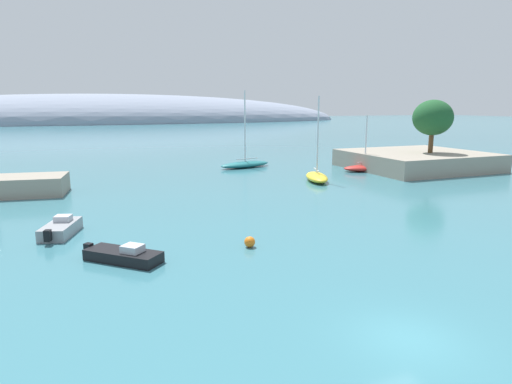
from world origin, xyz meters
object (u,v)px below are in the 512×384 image
object	(u,v)px
sailboat_yellow_near_shore	(317,176)
motorboat_grey_outer	(61,228)
mooring_buoy_orange	(250,242)
sailboat_red_outer_mooring	(365,168)
sailboat_teal_mid_mooring	(245,164)
motorboat_black_alongside_breakwater	(123,255)
tree_clump_shore	(433,118)

from	to	relation	value
sailboat_yellow_near_shore	motorboat_grey_outer	size ratio (longest dim) A/B	2.18
sailboat_yellow_near_shore	mooring_buoy_orange	distance (m)	24.71
sailboat_red_outer_mooring	mooring_buoy_orange	size ratio (longest dim) A/B	10.81
sailboat_teal_mid_mooring	motorboat_black_alongside_breakwater	size ratio (longest dim) A/B	2.49
sailboat_yellow_near_shore	mooring_buoy_orange	xyz separation A→B (m)	(-15.53, -19.22, -0.23)
motorboat_grey_outer	tree_clump_shore	bearing A→B (deg)	-54.26
sailboat_red_outer_mooring	motorboat_grey_outer	size ratio (longest dim) A/B	1.66
tree_clump_shore	motorboat_grey_outer	size ratio (longest dim) A/B	1.59
motorboat_black_alongside_breakwater	tree_clump_shore	bearing A→B (deg)	70.99
sailboat_red_outer_mooring	mooring_buoy_orange	distance (m)	34.32
tree_clump_shore	sailboat_red_outer_mooring	xyz separation A→B (m)	(-8.71, 2.13, -6.38)
sailboat_yellow_near_shore	motorboat_grey_outer	world-z (taller)	sailboat_yellow_near_shore
sailboat_teal_mid_mooring	mooring_buoy_orange	xyz separation A→B (m)	(-11.88, -32.74, -0.20)
sailboat_teal_mid_mooring	motorboat_grey_outer	bearing A→B (deg)	34.76
sailboat_red_outer_mooring	motorboat_black_alongside_breakwater	world-z (taller)	sailboat_red_outer_mooring
tree_clump_shore	motorboat_grey_outer	world-z (taller)	tree_clump_shore
sailboat_red_outer_mooring	sailboat_yellow_near_shore	bearing A→B (deg)	39.01
mooring_buoy_orange	tree_clump_shore	bearing A→B (deg)	32.31
sailboat_yellow_near_shore	sailboat_red_outer_mooring	bearing A→B (deg)	132.64
sailboat_yellow_near_shore	motorboat_black_alongside_breakwater	world-z (taller)	sailboat_yellow_near_shore
sailboat_teal_mid_mooring	tree_clump_shore	bearing A→B (deg)	138.63
motorboat_black_alongside_breakwater	motorboat_grey_outer	world-z (taller)	motorboat_grey_outer
tree_clump_shore	sailboat_teal_mid_mooring	world-z (taller)	sailboat_teal_mid_mooring
motorboat_black_alongside_breakwater	motorboat_grey_outer	distance (m)	7.59
mooring_buoy_orange	sailboat_red_outer_mooring	bearing A→B (deg)	43.15
sailboat_teal_mid_mooring	motorboat_black_alongside_breakwater	world-z (taller)	sailboat_teal_mid_mooring
motorboat_black_alongside_breakwater	motorboat_grey_outer	xyz separation A→B (m)	(-3.39, 6.79, 0.08)
sailboat_red_outer_mooring	sailboat_teal_mid_mooring	bearing A→B (deg)	-20.22
motorboat_grey_outer	mooring_buoy_orange	xyz separation A→B (m)	(10.74, -7.09, -0.10)
tree_clump_shore	mooring_buoy_orange	world-z (taller)	tree_clump_shore
tree_clump_shore	sailboat_red_outer_mooring	size ratio (longest dim) A/B	0.96
tree_clump_shore	motorboat_grey_outer	xyz separation A→B (m)	(-44.48, -14.25, -6.44)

